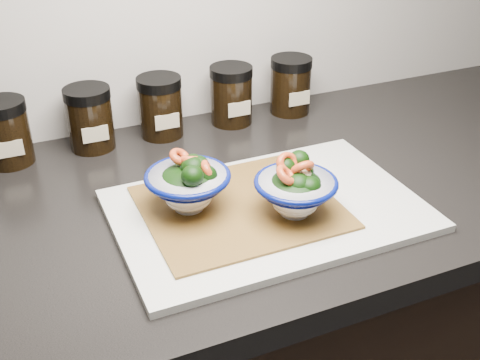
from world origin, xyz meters
name	(u,v)px	position (x,y,z in m)	size (l,w,h in m)	color
countertop	(223,203)	(0.00, 1.45, 0.88)	(3.50, 0.60, 0.04)	black
cutting_board	(267,210)	(0.04, 1.37, 0.91)	(0.45, 0.30, 0.01)	beige
bamboo_mat	(240,207)	(0.00, 1.38, 0.91)	(0.28, 0.24, 0.00)	olive
bowl_left	(189,184)	(-0.07, 1.41, 0.96)	(0.13, 0.13, 0.09)	white
bowl_right	(296,190)	(0.06, 1.33, 0.95)	(0.12, 0.12, 0.09)	white
spice_jar_b	(6,132)	(-0.30, 1.69, 0.96)	(0.08, 0.08, 0.11)	black
spice_jar_c	(90,118)	(-0.16, 1.69, 0.96)	(0.08, 0.08, 0.11)	black
spice_jar_d	(160,107)	(-0.03, 1.69, 0.96)	(0.08, 0.08, 0.11)	black
spice_jar_e	(231,95)	(0.12, 1.69, 0.96)	(0.08, 0.08, 0.11)	black
spice_jar_f	(291,85)	(0.24, 1.69, 0.96)	(0.08, 0.08, 0.11)	black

